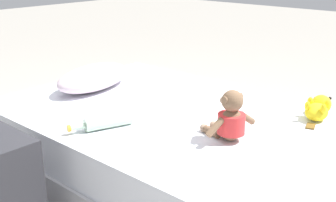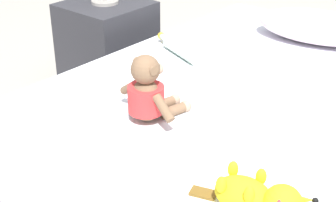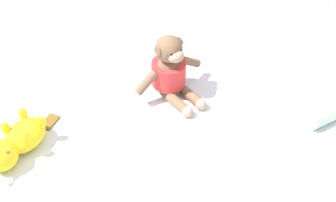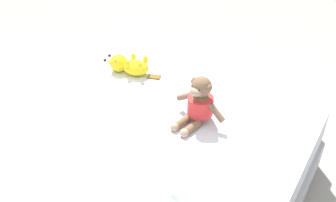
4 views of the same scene
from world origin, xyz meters
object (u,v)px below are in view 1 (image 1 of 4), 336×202
pillow (94,77)px  glass_bottle (107,122)px  plush_yellow_creature (319,108)px  bed (168,146)px  plush_monkey (230,119)px

pillow → glass_bottle: 0.66m
plush_yellow_creature → glass_bottle: size_ratio=1.07×
bed → plush_monkey: (-0.11, -0.46, 0.30)m
plush_yellow_creature → glass_bottle: plush_yellow_creature is taller
plush_yellow_creature → pillow: bearing=109.7°
plush_monkey → plush_yellow_creature: (0.54, -0.18, -0.05)m
pillow → plush_monkey: bearing=-95.0°
bed → plush_monkey: size_ratio=6.34×
bed → pillow: (-0.02, 0.59, 0.28)m
plush_monkey → glass_bottle: plush_monkey is taller
pillow → glass_bottle: bearing=-124.0°
plush_yellow_creature → glass_bottle: bearing=139.6°
glass_bottle → plush_monkey: bearing=-61.8°
bed → glass_bottle: (-0.38, 0.05, 0.24)m
bed → plush_yellow_creature: (0.43, -0.64, 0.26)m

